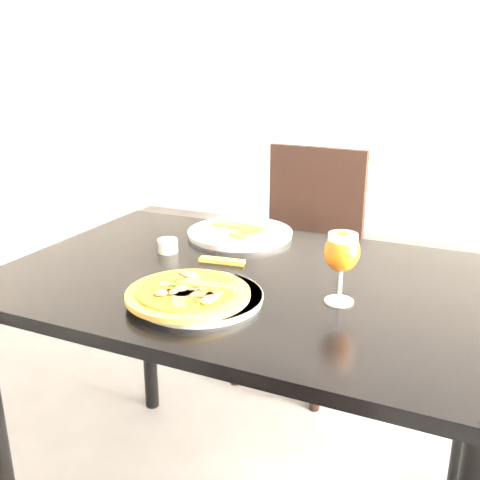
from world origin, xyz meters
The scene contains 9 objects.
dining_table centered at (-0.24, 0.08, 0.66)m, with size 1.20×0.80×0.75m.
chair_far centered at (-0.36, 0.90, 0.51)m, with size 0.47×0.47×0.93m.
plate_main centered at (-0.28, -0.10, 0.76)m, with size 0.28×0.28×0.01m, color silver.
pizza centered at (-0.29, -0.12, 0.77)m, with size 0.27×0.27×0.03m.
plate_second centered at (-0.39, 0.36, 0.76)m, with size 0.31×0.31×0.02m, color silver.
crust_scraps centered at (-0.37, 0.35, 0.77)m, with size 0.20×0.13×0.02m.
loose_crust centered at (-0.33, 0.13, 0.75)m, with size 0.12×0.03×0.01m, color #A56D27.
sauce_cup centered at (-0.51, 0.14, 0.77)m, with size 0.06×0.06×0.04m.
beer_glass centered at (0.00, 0.01, 0.86)m, with size 0.08×0.08×0.16m.
Camera 1 is at (0.25, -1.04, 1.24)m, focal length 40.00 mm.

